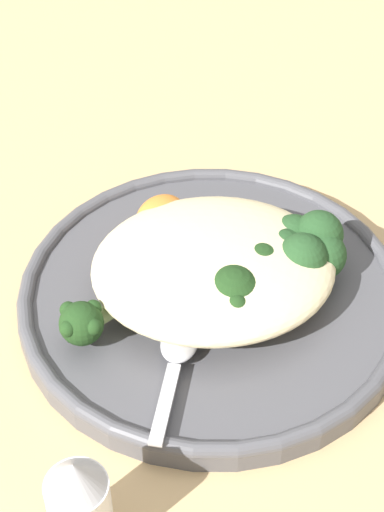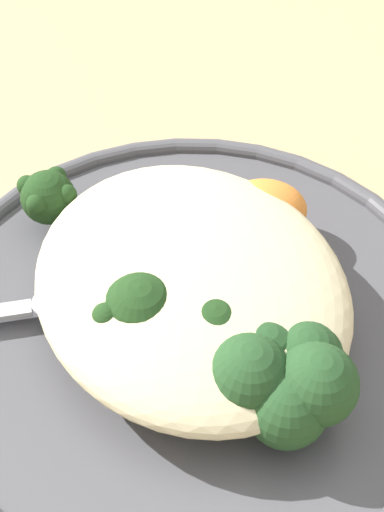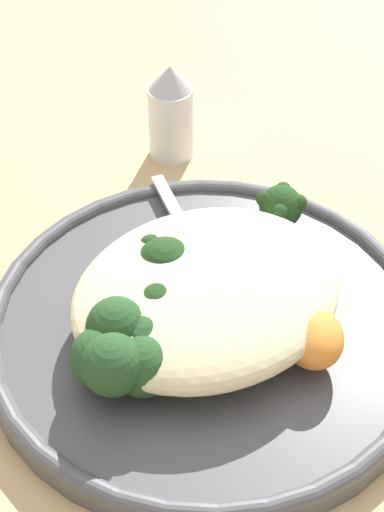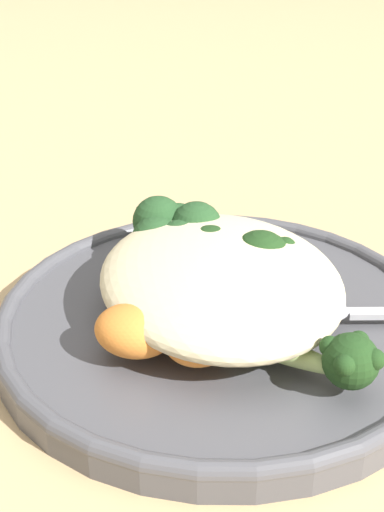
# 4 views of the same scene
# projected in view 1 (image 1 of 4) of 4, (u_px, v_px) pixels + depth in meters

# --- Properties ---
(ground_plane) EXTENTS (4.00, 4.00, 0.00)m
(ground_plane) POSITION_uv_depth(u_px,v_px,m) (225.00, 300.00, 0.65)
(ground_plane) COLOR tan
(plate) EXTENTS (0.29, 0.29, 0.02)m
(plate) POSITION_uv_depth(u_px,v_px,m) (212.00, 296.00, 0.63)
(plate) COLOR #4C4C51
(plate) RESTS_ON ground_plane
(quinoa_mound) EXTENTS (0.18, 0.15, 0.04)m
(quinoa_mound) POSITION_uv_depth(u_px,v_px,m) (213.00, 266.00, 0.61)
(quinoa_mound) COLOR beige
(quinoa_mound) RESTS_ON plate
(broccoli_stalk_0) EXTENTS (0.10, 0.10, 0.03)m
(broccoli_stalk_0) POSITION_uv_depth(u_px,v_px,m) (104.00, 309.00, 0.59)
(broccoli_stalk_0) COLOR #ADC675
(broccoli_stalk_0) RESTS_ON plate
(broccoli_stalk_1) EXTENTS (0.04, 0.10, 0.03)m
(broccoli_stalk_1) POSITION_uv_depth(u_px,v_px,m) (176.00, 291.00, 0.61)
(broccoli_stalk_1) COLOR #ADC675
(broccoli_stalk_1) RESTS_ON plate
(broccoli_stalk_2) EXTENTS (0.06, 0.10, 0.04)m
(broccoli_stalk_2) POSITION_uv_depth(u_px,v_px,m) (219.00, 289.00, 0.60)
(broccoli_stalk_2) COLOR #ADC675
(broccoli_stalk_2) RESTS_ON plate
(broccoli_stalk_3) EXTENTS (0.08, 0.06, 0.04)m
(broccoli_stalk_3) POSITION_uv_depth(u_px,v_px,m) (249.00, 266.00, 0.62)
(broccoli_stalk_3) COLOR #ADC675
(broccoli_stalk_3) RESTS_ON plate
(broccoli_stalk_4) EXTENTS (0.09, 0.04, 0.04)m
(broccoli_stalk_4) POSITION_uv_depth(u_px,v_px,m) (239.00, 244.00, 0.63)
(broccoli_stalk_4) COLOR #ADC675
(broccoli_stalk_4) RESTS_ON plate
(sweet_potato_chunk_0) EXTENTS (0.07, 0.07, 0.03)m
(sweet_potato_chunk_0) POSITION_uv_depth(u_px,v_px,m) (149.00, 251.00, 0.63)
(sweet_potato_chunk_0) COLOR orange
(sweet_potato_chunk_0) RESTS_ON plate
(sweet_potato_chunk_1) EXTENTS (0.06, 0.06, 0.03)m
(sweet_potato_chunk_1) POSITION_uv_depth(u_px,v_px,m) (161.00, 218.00, 0.66)
(sweet_potato_chunk_1) COLOR orange
(sweet_potato_chunk_1) RESTS_ON plate
(sweet_potato_chunk_2) EXTENTS (0.08, 0.08, 0.03)m
(sweet_potato_chunk_2) POSITION_uv_depth(u_px,v_px,m) (183.00, 240.00, 0.64)
(sweet_potato_chunk_2) COLOR orange
(sweet_potato_chunk_2) RESTS_ON plate
(kale_tuft) EXTENTS (0.06, 0.07, 0.04)m
(kale_tuft) POSITION_uv_depth(u_px,v_px,m) (304.00, 248.00, 0.62)
(kale_tuft) COLOR #234723
(kale_tuft) RESTS_ON plate
(spoon) EXTENTS (0.04, 0.10, 0.01)m
(spoon) POSITION_uv_depth(u_px,v_px,m) (176.00, 356.00, 0.57)
(spoon) COLOR #B7B7BC
(spoon) RESTS_ON plate
(salt_shaker) EXTENTS (0.04, 0.04, 0.08)m
(salt_shaker) POSITION_uv_depth(u_px,v_px,m) (80.00, 506.00, 0.48)
(salt_shaker) COLOR white
(salt_shaker) RESTS_ON ground_plane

